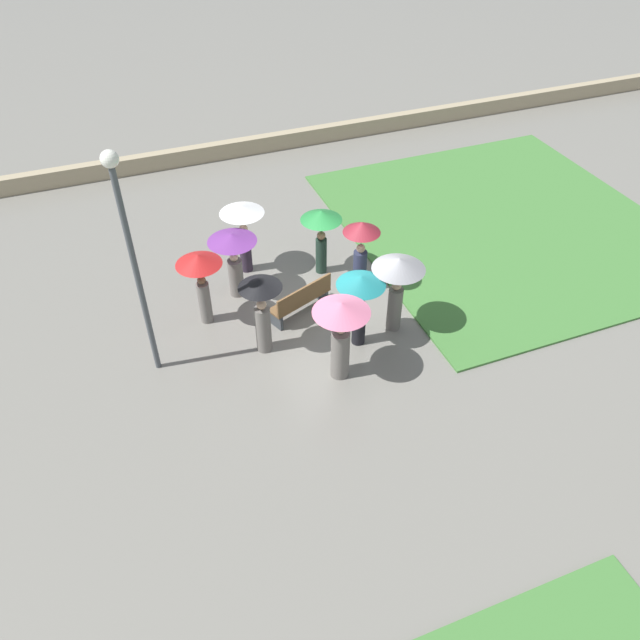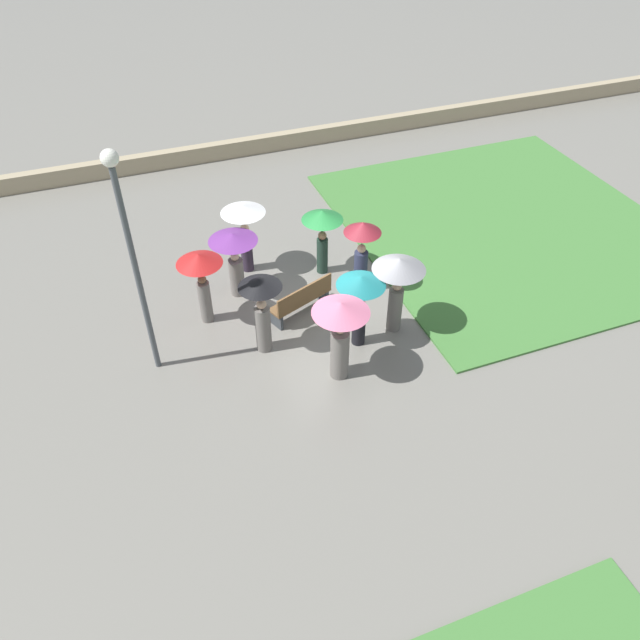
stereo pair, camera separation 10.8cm
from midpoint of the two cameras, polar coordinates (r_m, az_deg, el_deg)
The scene contains 14 objects.
ground_plane at distance 15.11m, azimuth 1.12°, elevation 0.76°, with size 90.00×90.00×0.00m, color slate.
lawn_patch_near at distance 19.05m, azimuth 16.31°, elevation 8.43°, with size 8.79×9.53×0.06m.
parapet_wall at distance 22.30m, azimuth -7.95°, elevation 15.29°, with size 45.00×0.35×0.56m.
park_bench at distance 14.74m, azimuth -1.91°, elevation 1.88°, with size 1.68×0.99×0.90m.
lamp_post at distance 12.23m, azimuth -17.25°, elevation 6.62°, with size 0.32×0.32×5.08m.
crowd_person_black at distance 13.35m, azimuth -5.61°, elevation 1.49°, with size 0.94×0.94×1.95m.
crowd_person_red at distance 14.24m, azimuth -11.13°, elevation 4.41°, with size 1.05×1.05×1.89m.
crowd_person_maroon at distance 15.07m, azimuth 3.57°, elevation 6.98°, with size 0.91×0.91×1.95m.
crowd_person_grey at distance 13.84m, azimuth 6.91°, elevation 4.05°, with size 1.19×1.19×1.96m.
crowd_person_pink at distance 12.61m, azimuth 1.69°, elevation -0.46°, with size 1.19×1.19×1.98m.
crowd_person_purple at distance 15.07m, azimuth -8.14°, elevation 6.22°, with size 1.18×1.18×1.75m.
crowd_person_green at distance 15.65m, azimuth -0.09°, elevation 8.68°, with size 1.05×1.05×1.81m.
crowd_person_teal at distance 13.43m, azimuth 3.49°, elevation 2.41°, with size 1.08×1.08×1.85m.
crowd_person_white at distance 15.82m, azimuth -7.27°, elevation 8.81°, with size 1.12×1.12×1.91m.
Camera 1 is at (4.53, 10.68, 9.68)m, focal length 35.00 mm.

